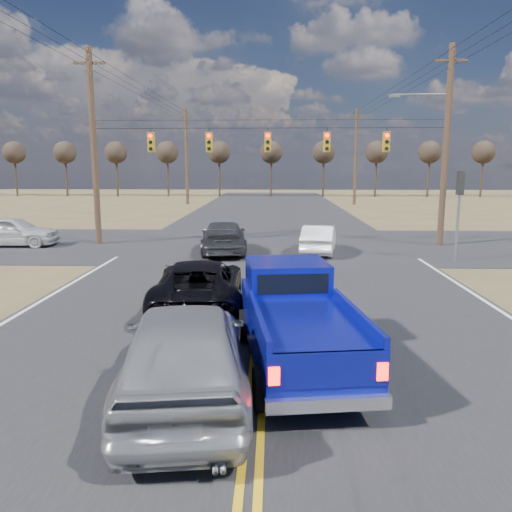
{
  "coord_description": "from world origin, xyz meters",
  "views": [
    {
      "loc": [
        0.29,
        -8.05,
        4.11
      ],
      "look_at": [
        -0.2,
        6.34,
        1.5
      ],
      "focal_mm": 35.0,
      "sensor_mm": 36.0,
      "label": 1
    }
  ],
  "objects_px": {
    "pickup_truck": "(296,321)",
    "cross_car_west": "(12,231)",
    "silver_suv": "(185,351)",
    "black_suv": "(199,285)",
    "white_car_queue": "(319,239)",
    "dgrey_car_queue": "(224,237)"
  },
  "relations": [
    {
      "from": "pickup_truck",
      "to": "silver_suv",
      "type": "xyz_separation_m",
      "value": [
        -2.02,
        -1.63,
        -0.05
      ]
    },
    {
      "from": "silver_suv",
      "to": "black_suv",
      "type": "distance_m",
      "value": 5.67
    },
    {
      "from": "silver_suv",
      "to": "pickup_truck",
      "type": "bearing_deg",
      "value": -148.49
    },
    {
      "from": "black_suv",
      "to": "white_car_queue",
      "type": "relative_size",
      "value": 1.28
    },
    {
      "from": "cross_car_west",
      "to": "white_car_queue",
      "type": "bearing_deg",
      "value": -98.24
    },
    {
      "from": "black_suv",
      "to": "white_car_queue",
      "type": "bearing_deg",
      "value": -118.24
    },
    {
      "from": "pickup_truck",
      "to": "dgrey_car_queue",
      "type": "xyz_separation_m",
      "value": [
        -2.84,
        13.64,
        -0.21
      ]
    },
    {
      "from": "pickup_truck",
      "to": "black_suv",
      "type": "height_order",
      "value": "pickup_truck"
    },
    {
      "from": "black_suv",
      "to": "white_car_queue",
      "type": "xyz_separation_m",
      "value": [
        4.3,
        9.64,
        -0.06
      ]
    },
    {
      "from": "dgrey_car_queue",
      "to": "black_suv",
      "type": "bearing_deg",
      "value": 85.6
    },
    {
      "from": "dgrey_car_queue",
      "to": "cross_car_west",
      "type": "height_order",
      "value": "cross_car_west"
    },
    {
      "from": "pickup_truck",
      "to": "white_car_queue",
      "type": "height_order",
      "value": "pickup_truck"
    },
    {
      "from": "white_car_queue",
      "to": "cross_car_west",
      "type": "distance_m",
      "value": 15.73
    },
    {
      "from": "silver_suv",
      "to": "dgrey_car_queue",
      "type": "height_order",
      "value": "silver_suv"
    },
    {
      "from": "dgrey_car_queue",
      "to": "white_car_queue",
      "type": "bearing_deg",
      "value": 174.18
    },
    {
      "from": "silver_suv",
      "to": "white_car_queue",
      "type": "height_order",
      "value": "silver_suv"
    },
    {
      "from": "pickup_truck",
      "to": "black_suv",
      "type": "distance_m",
      "value": 4.78
    },
    {
      "from": "cross_car_west",
      "to": "silver_suv",
      "type": "bearing_deg",
      "value": -147.27
    },
    {
      "from": "silver_suv",
      "to": "cross_car_west",
      "type": "xyz_separation_m",
      "value": [
        -11.94,
        16.82,
        -0.12
      ]
    },
    {
      "from": "pickup_truck",
      "to": "white_car_queue",
      "type": "xyz_separation_m",
      "value": [
        1.7,
        13.64,
        -0.28
      ]
    },
    {
      "from": "white_car_queue",
      "to": "silver_suv",
      "type": "bearing_deg",
      "value": 85.59
    },
    {
      "from": "pickup_truck",
      "to": "cross_car_west",
      "type": "bearing_deg",
      "value": 124.86
    }
  ]
}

